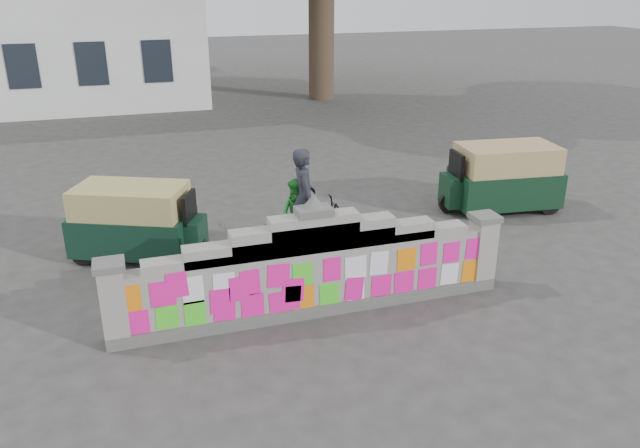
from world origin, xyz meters
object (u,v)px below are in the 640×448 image
at_px(cyclist_rider, 304,210).
at_px(pedestrian, 298,218).
at_px(rickshaw_right, 502,177).
at_px(rickshaw_left, 136,221).
at_px(cyclist_bike, 304,229).

height_order(cyclist_rider, pedestrian, cyclist_rider).
xyz_separation_m(cyclist_rider, rickshaw_right, (5.06, 1.10, -0.16)).
relative_size(pedestrian, rickshaw_left, 0.58).
xyz_separation_m(pedestrian, rickshaw_left, (-2.96, 0.86, -0.02)).
xyz_separation_m(pedestrian, rickshaw_right, (5.15, 0.99, 0.03)).
distance_m(rickshaw_left, rickshaw_right, 8.11).
bearing_deg(cyclist_bike, pedestrian, 45.37).
relative_size(pedestrian, rickshaw_right, 0.54).
height_order(cyclist_bike, cyclist_rider, cyclist_rider).
xyz_separation_m(cyclist_bike, rickshaw_right, (5.06, 1.10, 0.23)).
relative_size(cyclist_bike, cyclist_rider, 1.12).
bearing_deg(rickshaw_right, cyclist_rider, 18.88).
height_order(pedestrian, rickshaw_left, pedestrian).
xyz_separation_m(cyclist_bike, pedestrian, (-0.09, 0.11, 0.20)).
distance_m(cyclist_bike, cyclist_rider, 0.39).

